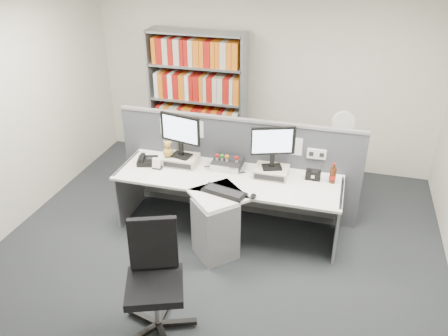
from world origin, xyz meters
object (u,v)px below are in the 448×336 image
(mouse, at_px, (253,196))
(cola_bottle, at_px, (333,175))
(desktop_pc, at_px, (227,164))
(monitor_left, at_px, (180,132))
(speaker, at_px, (313,175))
(desk_calendar, at_px, (157,164))
(desk_fan, at_px, (343,125))
(shelving_unit, at_px, (198,102))
(office_chair, at_px, (155,276))
(desk, at_px, (223,206))
(monitor_right, at_px, (273,144))
(keyboard, at_px, (224,192))
(desk_phone, at_px, (147,161))
(filing_cabinet, at_px, (337,171))

(mouse, distance_m, cola_bottle, 0.96)
(desktop_pc, bearing_deg, monitor_left, -173.83)
(desktop_pc, bearing_deg, speaker, -0.84)
(desk_calendar, height_order, desk_fan, desk_fan)
(cola_bottle, xyz_separation_m, desk_fan, (0.04, 0.99, 0.21))
(shelving_unit, bearing_deg, office_chair, -78.31)
(mouse, xyz_separation_m, speaker, (0.57, 0.57, 0.04))
(desk, bearing_deg, desk_fan, 49.39)
(monitor_right, relative_size, keyboard, 0.98)
(monitor_left, relative_size, cola_bottle, 2.19)
(desktop_pc, bearing_deg, shelving_unit, 120.59)
(desktop_pc, bearing_deg, desk, -81.09)
(shelving_unit, relative_size, desk_fan, 3.89)
(desk_fan, bearing_deg, monitor_left, -150.89)
(keyboard, bearing_deg, monitor_left, 142.40)
(speaker, bearing_deg, desk_calendar, -172.43)
(mouse, distance_m, speaker, 0.81)
(mouse, relative_size, desk_fan, 0.20)
(desk, bearing_deg, desk_calendar, 167.62)
(desk, xyz_separation_m, office_chair, (-0.23, -1.38, 0.10))
(desk_phone, relative_size, shelving_unit, 0.14)
(desk_fan, height_order, office_chair, desk_fan)
(speaker, relative_size, office_chair, 0.16)
(keyboard, bearing_deg, desk_fan, 53.38)
(monitor_left, xyz_separation_m, mouse, (1.00, -0.53, -0.40))
(cola_bottle, height_order, filing_cabinet, cola_bottle)
(desk_calendar, bearing_deg, desk_phone, 153.46)
(monitor_left, distance_m, speaker, 1.61)
(filing_cabinet, bearing_deg, desk_fan, -90.00)
(desktop_pc, height_order, filing_cabinet, desktop_pc)
(desk_phone, xyz_separation_m, desk_calendar, (0.17, -0.09, 0.02))
(desk_phone, relative_size, filing_cabinet, 0.40)
(keyboard, bearing_deg, desk_phone, 159.13)
(desk_fan, relative_size, office_chair, 0.50)
(desk_phone, height_order, speaker, speaker)
(cola_bottle, relative_size, shelving_unit, 0.12)
(office_chair, bearing_deg, cola_bottle, 52.14)
(mouse, distance_m, shelving_unit, 2.38)
(mouse, height_order, shelving_unit, shelving_unit)
(desk, height_order, keyboard, keyboard)
(monitor_left, xyz_separation_m, shelving_unit, (-0.28, 1.46, -0.16))
(speaker, distance_m, office_chair, 2.17)
(desk_calendar, height_order, office_chair, office_chair)
(cola_bottle, xyz_separation_m, shelving_unit, (-2.06, 1.44, 0.17))
(cola_bottle, height_order, office_chair, office_chair)
(desk_fan, bearing_deg, desk_phone, -153.22)
(desk_fan, bearing_deg, desktop_pc, -143.02)
(cola_bottle, bearing_deg, desk_fan, 87.74)
(keyboard, relative_size, mouse, 5.03)
(desk_calendar, bearing_deg, monitor_right, 8.31)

